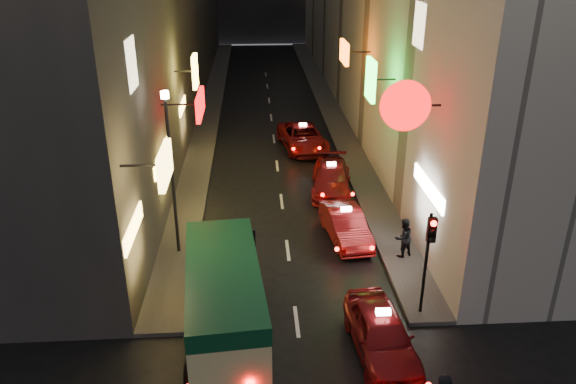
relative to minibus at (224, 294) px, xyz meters
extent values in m
cube|color=#FFC659|center=(-1.55, 1.22, 3.62)|extent=(0.18, 1.82, 0.99)
cube|color=#F20A0A|center=(-1.20, 9.08, 3.23)|extent=(0.18, 2.51, 0.96)
cube|color=yellow|center=(-1.79, 13.66, 3.63)|extent=(0.18, 1.34, 1.55)
cube|color=#FFC659|center=(-2.79, 1.72, 1.38)|extent=(0.10, 2.72, 0.55)
cube|color=yellow|center=(-2.79, 8.02, 1.38)|extent=(0.10, 4.13, 0.55)
cube|color=#FFC659|center=(-2.79, 15.61, 1.38)|extent=(0.10, 2.56, 0.55)
cube|color=#FFE5B2|center=(-2.80, 4.22, 5.88)|extent=(0.06, 1.30, 1.60)
cylinder|color=#F20A0A|center=(6.00, 3.95, 4.45)|extent=(1.68, 0.18, 1.68)
cube|color=#31F734|center=(6.10, 10.08, 3.92)|extent=(0.18, 1.48, 1.77)
cube|color=#EE590B|center=(5.82, 15.68, 4.10)|extent=(0.18, 2.05, 1.12)
cube|color=white|center=(7.17, 4.17, 1.38)|extent=(0.10, 3.45, 0.55)
cube|color=#FFE5B2|center=(7.18, 7.22, 6.58)|extent=(0.06, 1.30, 1.60)
cube|color=#4D4A48|center=(-2.06, 26.22, -1.55)|extent=(1.50, 52.00, 0.15)
cube|color=#4D4A48|center=(6.44, 26.22, -1.55)|extent=(1.50, 52.00, 0.15)
cube|color=#F4E698|center=(0.00, -0.02, -0.16)|extent=(2.59, 6.07, 2.17)
cube|color=#0D4325|center=(0.00, -0.02, 0.68)|extent=(2.62, 6.10, 0.54)
cube|color=black|center=(0.00, 0.28, 0.05)|extent=(2.41, 3.72, 0.49)
cylinder|color=black|center=(-0.91, 1.87, -1.25)|extent=(0.22, 0.75, 0.75)
cylinder|color=black|center=(0.91, -1.91, -1.25)|extent=(0.22, 0.75, 0.75)
imported|color=maroon|center=(4.52, -0.89, -0.83)|extent=(2.38, 5.10, 1.58)
cube|color=white|center=(4.52, -0.89, 0.05)|extent=(0.43, 0.21, 0.16)
imported|color=maroon|center=(4.56, 5.98, -0.89)|extent=(2.46, 4.82, 1.47)
cube|color=white|center=(4.56, 5.98, -0.06)|extent=(0.44, 0.23, 0.16)
sphere|color=#FF0A05|center=(3.91, 3.89, -0.86)|extent=(0.16, 0.16, 0.16)
sphere|color=#FF0A05|center=(5.21, 3.89, -0.86)|extent=(0.16, 0.16, 0.16)
imported|color=maroon|center=(4.62, 10.78, -0.86)|extent=(2.55, 4.98, 1.52)
cube|color=white|center=(4.62, 10.78, -0.02)|extent=(0.44, 0.23, 0.16)
sphere|color=#FF0A05|center=(3.95, 8.62, -0.84)|extent=(0.16, 0.16, 0.16)
sphere|color=#FF0A05|center=(5.29, 8.62, -0.84)|extent=(0.16, 0.16, 0.16)
imported|color=maroon|center=(3.79, 16.88, -0.83)|extent=(2.79, 5.25, 1.59)
cube|color=white|center=(3.79, 16.88, 0.06)|extent=(0.44, 0.24, 0.16)
sphere|color=#FF0A05|center=(3.09, 14.61, -0.80)|extent=(0.16, 0.16, 0.16)
sphere|color=#FF0A05|center=(4.50, 14.61, -0.80)|extent=(0.16, 0.16, 0.16)
imported|color=black|center=(6.46, 4.30, -0.60)|extent=(0.76, 0.63, 1.73)
cylinder|color=black|center=(6.19, 0.82, 0.28)|extent=(0.10, 0.10, 3.50)
cube|color=black|center=(6.19, 0.64, 1.58)|extent=(0.26, 0.18, 0.80)
sphere|color=#FF0A05|center=(6.19, 0.53, 1.85)|extent=(0.18, 0.18, 0.18)
sphere|color=black|center=(6.19, 0.53, 1.58)|extent=(0.17, 0.17, 0.17)
sphere|color=black|center=(6.19, 0.53, 1.31)|extent=(0.17, 0.17, 0.17)
cylinder|color=black|center=(-2.01, 5.22, 1.53)|extent=(0.12, 0.12, 6.00)
cylinder|color=#FFE5BF|center=(-2.01, 5.22, 4.63)|extent=(0.28, 0.28, 0.25)
camera|label=1|loc=(1.00, -13.78, 9.43)|focal=35.00mm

